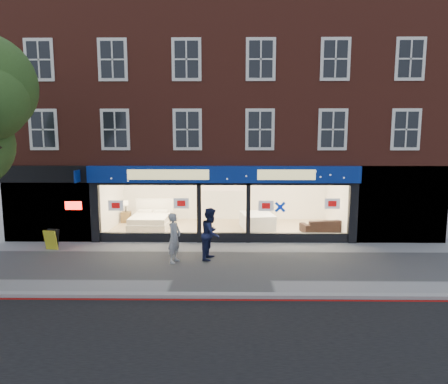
{
  "coord_description": "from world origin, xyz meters",
  "views": [
    {
      "loc": [
        0.23,
        -13.69,
        4.56
      ],
      "look_at": [
        0.02,
        2.5,
        2.26
      ],
      "focal_mm": 32.0,
      "sensor_mm": 36.0,
      "label": 1
    }
  ],
  "objects_px": {
    "display_bed": "(151,221)",
    "sofa": "(322,225)",
    "a_board": "(52,240)",
    "pedestrian_grey": "(174,238)",
    "mattress_stack": "(257,221)",
    "pedestrian_blue": "(211,234)"
  },
  "relations": [
    {
      "from": "display_bed",
      "to": "mattress_stack",
      "type": "bearing_deg",
      "value": 1.58
    },
    {
      "from": "display_bed",
      "to": "mattress_stack",
      "type": "xyz_separation_m",
      "value": [
        5.17,
        0.03,
        0.0
      ]
    },
    {
      "from": "a_board",
      "to": "pedestrian_grey",
      "type": "bearing_deg",
      "value": -5.82
    },
    {
      "from": "mattress_stack",
      "to": "sofa",
      "type": "height_order",
      "value": "mattress_stack"
    },
    {
      "from": "sofa",
      "to": "pedestrian_grey",
      "type": "distance_m",
      "value": 7.67
    },
    {
      "from": "sofa",
      "to": "pedestrian_blue",
      "type": "height_order",
      "value": "pedestrian_blue"
    },
    {
      "from": "sofa",
      "to": "a_board",
      "type": "relative_size",
      "value": 2.43
    },
    {
      "from": "a_board",
      "to": "pedestrian_blue",
      "type": "distance_m",
      "value": 6.58
    },
    {
      "from": "display_bed",
      "to": "a_board",
      "type": "height_order",
      "value": "display_bed"
    },
    {
      "from": "display_bed",
      "to": "a_board",
      "type": "distance_m",
      "value": 4.79
    },
    {
      "from": "display_bed",
      "to": "sofa",
      "type": "xyz_separation_m",
      "value": [
        8.17,
        -0.67,
        -0.06
      ]
    },
    {
      "from": "sofa",
      "to": "a_board",
      "type": "xyz_separation_m",
      "value": [
        -11.5,
        -2.77,
        0.02
      ]
    },
    {
      "from": "pedestrian_grey",
      "to": "pedestrian_blue",
      "type": "height_order",
      "value": "pedestrian_blue"
    },
    {
      "from": "display_bed",
      "to": "sofa",
      "type": "height_order",
      "value": "display_bed"
    },
    {
      "from": "display_bed",
      "to": "a_board",
      "type": "bearing_deg",
      "value": -132.82
    },
    {
      "from": "sofa",
      "to": "pedestrian_grey",
      "type": "xyz_separation_m",
      "value": [
        -6.34,
        -4.28,
        0.51
      ]
    },
    {
      "from": "mattress_stack",
      "to": "display_bed",
      "type": "bearing_deg",
      "value": -179.62
    },
    {
      "from": "mattress_stack",
      "to": "sofa",
      "type": "distance_m",
      "value": 3.08
    },
    {
      "from": "mattress_stack",
      "to": "a_board",
      "type": "bearing_deg",
      "value": -157.75
    },
    {
      "from": "a_board",
      "to": "pedestrian_grey",
      "type": "relative_size",
      "value": 0.46
    },
    {
      "from": "sofa",
      "to": "display_bed",
      "type": "bearing_deg",
      "value": -16.41
    },
    {
      "from": "pedestrian_blue",
      "to": "mattress_stack",
      "type": "bearing_deg",
      "value": -10.44
    }
  ]
}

